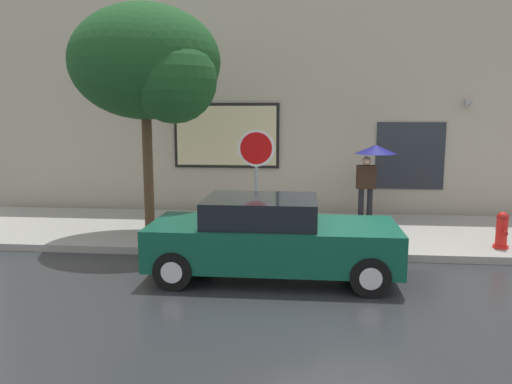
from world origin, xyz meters
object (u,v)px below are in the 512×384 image
object	(u,v)px
fire_hydrant	(502,230)
pedestrian_with_umbrella	(373,160)
street_tree	(150,66)
stop_sign	(256,163)
parked_car	(271,238)

from	to	relation	value
fire_hydrant	pedestrian_with_umbrella	bearing A→B (deg)	133.45
street_tree	fire_hydrant	bearing A→B (deg)	-2.33
stop_sign	pedestrian_with_umbrella	bearing A→B (deg)	41.23
fire_hydrant	stop_sign	world-z (taller)	stop_sign
street_tree	stop_sign	world-z (taller)	street_tree
parked_car	street_tree	bearing A→B (deg)	141.96
pedestrian_with_umbrella	street_tree	xyz separation A→B (m)	(-4.94, -2.11, 2.14)
street_tree	stop_sign	xyz separation A→B (m)	(2.26, -0.23, -2.01)
parked_car	pedestrian_with_umbrella	world-z (taller)	pedestrian_with_umbrella
parked_car	street_tree	xyz separation A→B (m)	(-2.70, 2.12, 3.12)
fire_hydrant	pedestrian_with_umbrella	xyz separation A→B (m)	(-2.28, 2.41, 1.17)
pedestrian_with_umbrella	stop_sign	bearing A→B (deg)	-138.77
parked_car	stop_sign	size ratio (longest dim) A/B	1.80
fire_hydrant	stop_sign	xyz separation A→B (m)	(-4.96, 0.06, 1.30)
street_tree	stop_sign	distance (m)	3.03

